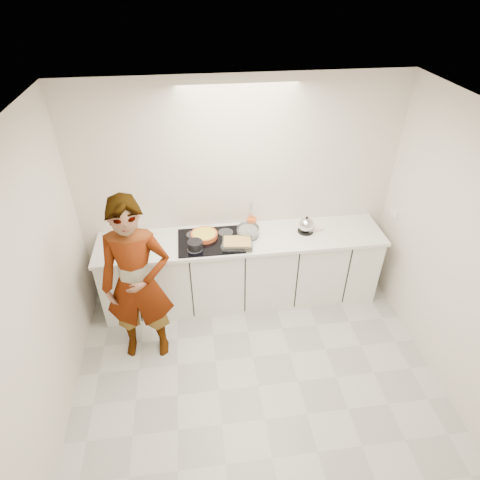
{
  "coord_description": "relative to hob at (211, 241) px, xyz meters",
  "views": [
    {
      "loc": [
        -0.49,
        -2.37,
        3.5
      ],
      "look_at": [
        -0.05,
        1.05,
        1.05
      ],
      "focal_mm": 30.0,
      "sensor_mm": 36.0,
      "label": 1
    }
  ],
  "objects": [
    {
      "name": "tart_dish",
      "position": [
        -0.07,
        0.08,
        0.03
      ],
      "size": [
        0.31,
        0.31,
        0.05
      ],
      "color": "#C34F22",
      "rests_on": "hob"
    },
    {
      "name": "tea_towel",
      "position": [
        1.2,
        0.09,
        0.01
      ],
      "size": [
        0.22,
        0.18,
        0.03
      ],
      "primitive_type": "cube",
      "rotation": [
        0.0,
        0.0,
        0.23
      ],
      "color": "white",
      "rests_on": "countertop"
    },
    {
      "name": "floor",
      "position": [
        0.35,
        -1.26,
        -0.92
      ],
      "size": [
        3.6,
        3.2,
        0.0
      ],
      "primitive_type": "cube",
      "color": "beige",
      "rests_on": "ground"
    },
    {
      "name": "utensil_crock",
      "position": [
        0.49,
        0.2,
        0.06
      ],
      "size": [
        0.12,
        0.12,
        0.13
      ],
      "primitive_type": "cylinder",
      "rotation": [
        0.0,
        0.0,
        0.15
      ],
      "color": "#DA5216",
      "rests_on": "countertop"
    },
    {
      "name": "kettle",
      "position": [
        1.09,
        0.05,
        0.08
      ],
      "size": [
        0.23,
        0.23,
        0.21
      ],
      "color": "black",
      "rests_on": "countertop"
    },
    {
      "name": "cook",
      "position": [
        -0.75,
        -0.63,
        0.01
      ],
      "size": [
        0.7,
        0.47,
        1.86
      ],
      "primitive_type": "imported",
      "rotation": [
        0.0,
        0.0,
        -0.04
      ],
      "color": "white",
      "rests_on": "floor"
    },
    {
      "name": "ceiling",
      "position": [
        0.35,
        -1.26,
        1.68
      ],
      "size": [
        3.6,
        3.2,
        0.0
      ],
      "primitive_type": "cube",
      "color": "white",
      "rests_on": "wall_back"
    },
    {
      "name": "baking_dish",
      "position": [
        0.28,
        -0.13,
        0.04
      ],
      "size": [
        0.35,
        0.27,
        0.06
      ],
      "color": "silver",
      "rests_on": "hob"
    },
    {
      "name": "wall_left",
      "position": [
        -1.45,
        -1.26,
        0.38
      ],
      "size": [
        0.0,
        3.2,
        2.6
      ],
      "primitive_type": "cube",
      "color": "silver",
      "rests_on": "ground"
    },
    {
      "name": "countertop",
      "position": [
        0.35,
        0.02,
        -0.03
      ],
      "size": [
        3.24,
        0.64,
        0.04
      ],
      "primitive_type": "cube",
      "color": "white",
      "rests_on": "base_cabinets"
    },
    {
      "name": "base_cabinets",
      "position": [
        0.35,
        0.02,
        -0.48
      ],
      "size": [
        3.2,
        0.58,
        0.87
      ],
      "primitive_type": "cube",
      "color": "white",
      "rests_on": "floor"
    },
    {
      "name": "wall_right",
      "position": [
        2.15,
        -1.24,
        0.38
      ],
      "size": [
        0.02,
        3.2,
        2.6
      ],
      "color": "silver",
      "rests_on": "ground"
    },
    {
      "name": "wall_back",
      "position": [
        0.35,
        0.34,
        0.38
      ],
      "size": [
        3.6,
        0.0,
        2.6
      ],
      "primitive_type": "cube",
      "color": "silver",
      "rests_on": "ground"
    },
    {
      "name": "saucepan",
      "position": [
        -0.17,
        -0.13,
        0.05
      ],
      "size": [
        0.2,
        0.2,
        0.16
      ],
      "color": "black",
      "rests_on": "hob"
    },
    {
      "name": "hob",
      "position": [
        0.0,
        0.0,
        0.0
      ],
      "size": [
        0.72,
        0.54,
        0.01
      ],
      "primitive_type": "cube",
      "color": "black",
      "rests_on": "countertop"
    },
    {
      "name": "mixing_bowl",
      "position": [
        0.42,
        0.05,
        0.05
      ],
      "size": [
        0.33,
        0.33,
        0.12
      ],
      "color": "silver",
      "rests_on": "countertop"
    }
  ]
}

